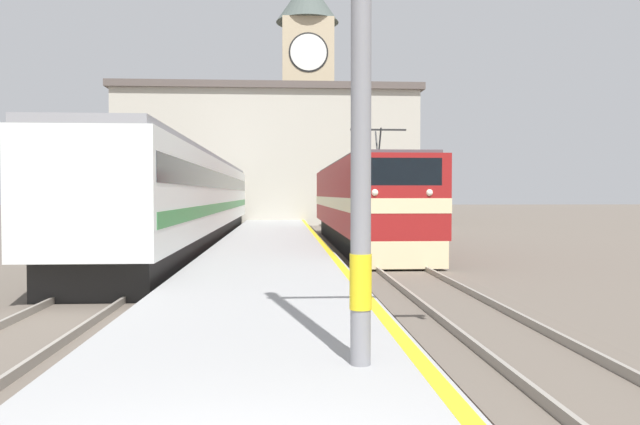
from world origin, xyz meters
The scene contains 9 objects.
ground_plane centered at (0.00, 30.00, 0.00)m, with size 200.00×200.00×0.00m, color #60564C.
platform centered at (0.00, 25.00, 0.21)m, with size 4.13×140.00×0.43m.
rail_track_near centered at (3.87, 25.00, 0.03)m, with size 2.83×140.00×0.16m.
rail_track_far centered at (-3.56, 25.00, 0.03)m, with size 2.83×140.00×0.16m.
locomotive_train centered at (3.87, 23.57, 1.87)m, with size 2.92×18.22×4.62m.
passenger_train centered at (-3.56, 24.48, 2.07)m, with size 2.92×30.75×3.84m.
catenary_mast centered at (1.39, 3.38, 4.33)m, with size 2.94×0.24×7.62m.
clock_tower centered at (2.93, 57.41, 12.51)m, with size 6.05×6.05×23.20m.
station_building centered at (-0.62, 45.25, 5.16)m, with size 22.63×8.66×10.28m.
Camera 1 is at (0.38, -3.26, 2.27)m, focal length 35.00 mm.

